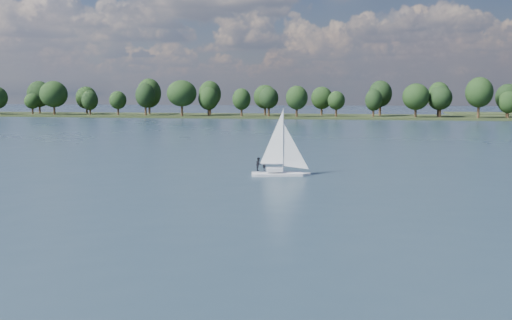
{
  "coord_description": "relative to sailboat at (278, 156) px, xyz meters",
  "views": [
    {
      "loc": [
        10.36,
        -24.41,
        9.63
      ],
      "look_at": [
        -0.96,
        35.77,
        2.5
      ],
      "focal_mm": 40.0,
      "sensor_mm": 36.0,
      "label": 1
    }
  ],
  "objects": [
    {
      "name": "treeline",
      "position": [
        -11.16,
        167.73,
        5.72
      ],
      "size": [
        562.03,
        73.77,
        17.97
      ],
      "color": "black",
      "rests_on": "ground"
    },
    {
      "name": "ground",
      "position": [
        -0.54,
        58.46,
        -2.33
      ],
      "size": [
        700.0,
        700.0,
        0.0
      ],
      "primitive_type": "plane",
      "color": "#233342",
      "rests_on": "ground"
    },
    {
      "name": "far_shore",
      "position": [
        -0.54,
        170.46,
        -2.33
      ],
      "size": [
        660.0,
        40.0,
        1.5
      ],
      "primitive_type": "cube",
      "color": "black",
      "rests_on": "ground"
    },
    {
      "name": "sailboat",
      "position": [
        0.0,
        0.0,
        0.0
      ],
      "size": [
        6.57,
        3.44,
        8.33
      ],
      "rotation": [
        0.0,
        0.0,
        0.28
      ],
      "color": "silver",
      "rests_on": "ground"
    }
  ]
}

